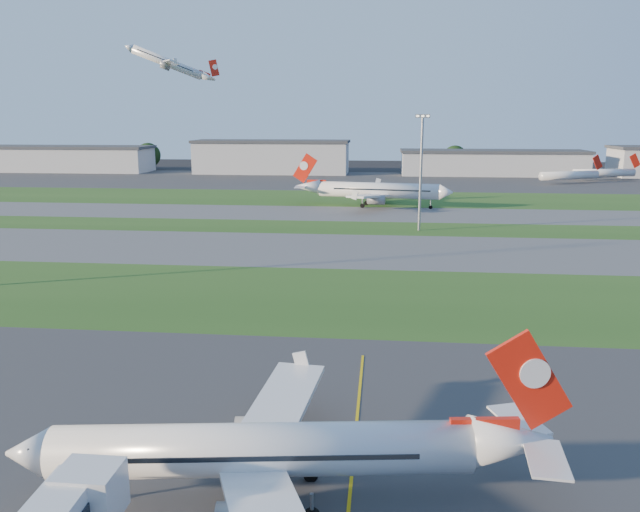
# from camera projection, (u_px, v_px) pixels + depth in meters

# --- Properties ---
(grass_strip_a) EXTENTS (300.00, 34.00, 0.01)m
(grass_strip_a) POSITION_uv_depth(u_px,v_px,m) (333.00, 297.00, 88.49)
(grass_strip_a) COLOR #284E1A
(grass_strip_a) RESTS_ON ground
(taxiway_a) EXTENTS (300.00, 32.00, 0.01)m
(taxiway_a) POSITION_uv_depth(u_px,v_px,m) (347.00, 250.00, 120.55)
(taxiway_a) COLOR #515154
(taxiway_a) RESTS_ON ground
(grass_strip_b) EXTENTS (300.00, 18.00, 0.01)m
(grass_strip_b) POSITION_uv_depth(u_px,v_px,m) (353.00, 228.00, 144.84)
(grass_strip_b) COLOR #284E1A
(grass_strip_b) RESTS_ON ground
(taxiway_b) EXTENTS (300.00, 26.00, 0.01)m
(taxiway_b) POSITION_uv_depth(u_px,v_px,m) (357.00, 214.00, 166.21)
(taxiway_b) COLOR #515154
(taxiway_b) RESTS_ON ground
(grass_strip_c) EXTENTS (300.00, 40.00, 0.01)m
(grass_strip_c) POSITION_uv_depth(u_px,v_px,m) (362.00, 198.00, 198.27)
(grass_strip_c) COLOR #284E1A
(grass_strip_c) RESTS_ON ground
(apron_far) EXTENTS (400.00, 80.00, 0.01)m
(apron_far) POSITION_uv_depth(u_px,v_px,m) (367.00, 180.00, 256.56)
(apron_far) COLOR #333335
(apron_far) RESTS_ON ground
(airliner_parked) EXTENTS (33.66, 28.39, 10.53)m
(airliner_parked) POSITION_uv_depth(u_px,v_px,m) (268.00, 451.00, 40.53)
(airliner_parked) COLOR silver
(airliner_parked) RESTS_ON ground
(airliner_taxiing) EXTENTS (42.62, 35.88, 13.37)m
(airliner_taxiing) POSITION_uv_depth(u_px,v_px,m) (377.00, 191.00, 178.21)
(airliner_taxiing) COLOR silver
(airliner_taxiing) RESTS_ON ground
(airliner_departing) EXTENTS (33.35, 28.20, 10.85)m
(airliner_departing) POSITION_uv_depth(u_px,v_px,m) (168.00, 63.00, 248.29)
(airliner_departing) COLOR silver
(mini_jet_near) EXTENTS (26.89, 13.36, 9.48)m
(mini_jet_near) POSITION_uv_depth(u_px,v_px,m) (570.00, 175.00, 243.23)
(mini_jet_near) COLOR silver
(mini_jet_near) RESTS_ON ground
(mini_jet_far) EXTENTS (28.35, 8.40, 9.48)m
(mini_jet_far) POSITION_uv_depth(u_px,v_px,m) (604.00, 173.00, 255.02)
(mini_jet_far) COLOR silver
(mini_jet_far) RESTS_ON ground
(light_mast_centre) EXTENTS (3.20, 0.70, 25.80)m
(light_mast_centre) POSITION_uv_depth(u_px,v_px,m) (421.00, 165.00, 138.22)
(light_mast_centre) COLOR gray
(light_mast_centre) RESTS_ON ground
(hangar_far_west) EXTENTS (91.80, 23.00, 12.20)m
(hangar_far_west) POSITION_uv_depth(u_px,v_px,m) (56.00, 159.00, 299.25)
(hangar_far_west) COLOR #A6A9AF
(hangar_far_west) RESTS_ON ground
(hangar_west) EXTENTS (71.40, 23.00, 15.20)m
(hangar_west) POSITION_uv_depth(u_px,v_px,m) (272.00, 157.00, 288.52)
(hangar_west) COLOR #A6A9AF
(hangar_west) RESTS_ON ground
(hangar_east) EXTENTS (81.60, 23.00, 11.20)m
(hangar_east) POSITION_uv_depth(u_px,v_px,m) (492.00, 163.00, 279.04)
(hangar_east) COLOR #A6A9AF
(hangar_east) RESTS_ON ground
(tree_west) EXTENTS (12.10, 12.10, 13.20)m
(tree_west) POSITION_uv_depth(u_px,v_px,m) (148.00, 155.00, 309.64)
(tree_west) COLOR black
(tree_west) RESTS_ON ground
(tree_mid_west) EXTENTS (9.90, 9.90, 10.80)m
(tree_mid_west) POSITION_uv_depth(u_px,v_px,m) (328.00, 159.00, 297.11)
(tree_mid_west) COLOR black
(tree_mid_west) RESTS_ON ground
(tree_mid_east) EXTENTS (11.55, 11.55, 12.60)m
(tree_mid_east) POSITION_uv_depth(u_px,v_px,m) (455.00, 158.00, 293.87)
(tree_mid_east) COLOR black
(tree_mid_east) RESTS_ON ground
(tree_east) EXTENTS (10.45, 10.45, 11.40)m
(tree_east) POSITION_uv_depth(u_px,v_px,m) (622.00, 160.00, 284.64)
(tree_east) COLOR black
(tree_east) RESTS_ON ground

